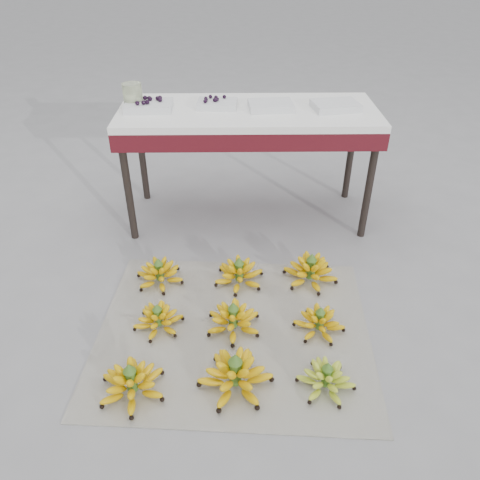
{
  "coord_description": "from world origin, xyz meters",
  "views": [
    {
      "loc": [
        0.05,
        -1.61,
        1.58
      ],
      "look_at": [
        0.08,
        0.31,
        0.27
      ],
      "focal_mm": 35.0,
      "sensor_mm": 36.0,
      "label": 1
    }
  ],
  "objects_px": {
    "bunch_mid_center": "(233,320)",
    "bunch_mid_right": "(319,322)",
    "glass_jar": "(133,96)",
    "bunch_back_left": "(160,274)",
    "tray_right": "(271,106)",
    "vendor_table": "(248,122)",
    "tray_far_left": "(149,106)",
    "tray_left": "(217,104)",
    "tray_far_right": "(335,106)",
    "bunch_back_center": "(239,274)",
    "newspaper_mat": "(234,331)",
    "bunch_front_left": "(132,383)",
    "bunch_mid_left": "(158,319)",
    "bunch_front_right": "(326,379)",
    "bunch_front_center": "(235,375)",
    "bunch_back_right": "(310,271)"
  },
  "relations": [
    {
      "from": "tray_left",
      "to": "tray_far_right",
      "type": "bearing_deg",
      "value": -4.04
    },
    {
      "from": "tray_far_left",
      "to": "tray_far_right",
      "type": "height_order",
      "value": "tray_far_left"
    },
    {
      "from": "bunch_front_left",
      "to": "tray_far_left",
      "type": "height_order",
      "value": "tray_far_left"
    },
    {
      "from": "newspaper_mat",
      "to": "bunch_back_center",
      "type": "distance_m",
      "value": 0.36
    },
    {
      "from": "bunch_mid_right",
      "to": "tray_far_left",
      "type": "bearing_deg",
      "value": 107.91
    },
    {
      "from": "bunch_front_center",
      "to": "tray_left",
      "type": "relative_size",
      "value": 1.37
    },
    {
      "from": "tray_left",
      "to": "glass_jar",
      "type": "relative_size",
      "value": 1.72
    },
    {
      "from": "newspaper_mat",
      "to": "bunch_front_left",
      "type": "distance_m",
      "value": 0.53
    },
    {
      "from": "bunch_mid_right",
      "to": "tray_left",
      "type": "bearing_deg",
      "value": 92.28
    },
    {
      "from": "bunch_mid_left",
      "to": "tray_left",
      "type": "xyz_separation_m",
      "value": [
        0.26,
        1.05,
        0.67
      ]
    },
    {
      "from": "newspaper_mat",
      "to": "bunch_front_left",
      "type": "bearing_deg",
      "value": -140.11
    },
    {
      "from": "bunch_mid_center",
      "to": "tray_far_left",
      "type": "relative_size",
      "value": 0.98
    },
    {
      "from": "bunch_mid_center",
      "to": "bunch_back_left",
      "type": "distance_m",
      "value": 0.52
    },
    {
      "from": "bunch_mid_right",
      "to": "vendor_table",
      "type": "relative_size",
      "value": 0.21
    },
    {
      "from": "bunch_back_center",
      "to": "tray_left",
      "type": "bearing_deg",
      "value": 82.74
    },
    {
      "from": "bunch_back_center",
      "to": "tray_right",
      "type": "height_order",
      "value": "tray_right"
    },
    {
      "from": "vendor_table",
      "to": "tray_right",
      "type": "bearing_deg",
      "value": -3.97
    },
    {
      "from": "bunch_back_left",
      "to": "tray_far_left",
      "type": "height_order",
      "value": "tray_far_left"
    },
    {
      "from": "bunch_front_left",
      "to": "bunch_back_left",
      "type": "relative_size",
      "value": 1.09
    },
    {
      "from": "newspaper_mat",
      "to": "tray_far_left",
      "type": "height_order",
      "value": "tray_far_left"
    },
    {
      "from": "newspaper_mat",
      "to": "bunch_mid_center",
      "type": "bearing_deg",
      "value": 93.31
    },
    {
      "from": "tray_left",
      "to": "bunch_back_right",
      "type": "bearing_deg",
      "value": -55.3
    },
    {
      "from": "bunch_back_center",
      "to": "glass_jar",
      "type": "xyz_separation_m",
      "value": [
        -0.59,
        0.72,
        0.71
      ]
    },
    {
      "from": "bunch_mid_center",
      "to": "tray_far_left",
      "type": "distance_m",
      "value": 1.31
    },
    {
      "from": "bunch_mid_center",
      "to": "bunch_back_center",
      "type": "height_order",
      "value": "bunch_back_center"
    },
    {
      "from": "bunch_mid_left",
      "to": "bunch_back_left",
      "type": "distance_m",
      "value": 0.34
    },
    {
      "from": "vendor_table",
      "to": "tray_far_right",
      "type": "xyz_separation_m",
      "value": [
        0.49,
        -0.02,
        0.1
      ]
    },
    {
      "from": "bunch_front_right",
      "to": "bunch_front_center",
      "type": "bearing_deg",
      "value": 153.79
    },
    {
      "from": "bunch_back_center",
      "to": "glass_jar",
      "type": "distance_m",
      "value": 1.17
    },
    {
      "from": "vendor_table",
      "to": "tray_left",
      "type": "distance_m",
      "value": 0.21
    },
    {
      "from": "bunch_mid_center",
      "to": "bunch_mid_right",
      "type": "relative_size",
      "value": 0.86
    },
    {
      "from": "glass_jar",
      "to": "tray_right",
      "type": "bearing_deg",
      "value": -2.68
    },
    {
      "from": "bunch_back_left",
      "to": "tray_right",
      "type": "bearing_deg",
      "value": 70.86
    },
    {
      "from": "bunch_front_left",
      "to": "tray_far_left",
      "type": "relative_size",
      "value": 1.34
    },
    {
      "from": "bunch_front_right",
      "to": "bunch_mid_center",
      "type": "bearing_deg",
      "value": 113.29
    },
    {
      "from": "bunch_front_left",
      "to": "bunch_back_center",
      "type": "relative_size",
      "value": 1.09
    },
    {
      "from": "bunch_front_center",
      "to": "tray_right",
      "type": "relative_size",
      "value": 1.23
    },
    {
      "from": "vendor_table",
      "to": "tray_far_left",
      "type": "height_order",
      "value": "tray_far_left"
    },
    {
      "from": "bunch_back_center",
      "to": "vendor_table",
      "type": "bearing_deg",
      "value": 68.49
    },
    {
      "from": "bunch_front_left",
      "to": "tray_far_left",
      "type": "distance_m",
      "value": 1.53
    },
    {
      "from": "bunch_mid_center",
      "to": "bunch_back_left",
      "type": "height_order",
      "value": "bunch_mid_center"
    },
    {
      "from": "bunch_front_right",
      "to": "bunch_mid_left",
      "type": "distance_m",
      "value": 0.81
    },
    {
      "from": "bunch_front_center",
      "to": "tray_far_right",
      "type": "distance_m",
      "value": 1.6
    },
    {
      "from": "bunch_mid_left",
      "to": "tray_far_left",
      "type": "bearing_deg",
      "value": 93.5
    },
    {
      "from": "bunch_front_left",
      "to": "bunch_front_right",
      "type": "relative_size",
      "value": 1.14
    },
    {
      "from": "bunch_mid_center",
      "to": "glass_jar",
      "type": "bearing_deg",
      "value": 117.65
    },
    {
      "from": "vendor_table",
      "to": "bunch_mid_right",
      "type": "bearing_deg",
      "value": -73.82
    },
    {
      "from": "bunch_front_left",
      "to": "bunch_back_left",
      "type": "height_order",
      "value": "bunch_front_left"
    },
    {
      "from": "bunch_back_right",
      "to": "tray_right",
      "type": "bearing_deg",
      "value": 85.26
    },
    {
      "from": "glass_jar",
      "to": "tray_left",
      "type": "bearing_deg",
      "value": 0.38
    }
  ]
}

